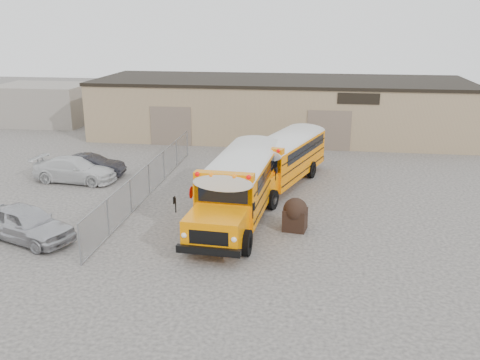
# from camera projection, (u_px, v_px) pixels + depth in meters

# --- Properties ---
(ground) EXTENTS (120.00, 120.00, 0.00)m
(ground) POSITION_uv_depth(u_px,v_px,m) (249.00, 220.00, 26.19)
(ground) COLOR #3A3735
(ground) RESTS_ON ground
(warehouse) EXTENTS (30.20, 10.20, 4.67)m
(warehouse) POSITION_uv_depth(u_px,v_px,m) (280.00, 107.00, 44.42)
(warehouse) COLOR tan
(warehouse) RESTS_ON ground
(chainlink_fence) EXTENTS (0.07, 18.07, 1.81)m
(chainlink_fence) POSITION_uv_depth(u_px,v_px,m) (149.00, 179.00, 29.59)
(chainlink_fence) COLOR gray
(chainlink_fence) RESTS_ON ground
(distant_building_left) EXTENTS (8.00, 6.00, 3.60)m
(distant_building_left) POSITION_uv_depth(u_px,v_px,m) (44.00, 104.00, 49.50)
(distant_building_left) COLOR gray
(distant_building_left) RESTS_ON ground
(school_bus_left) EXTENTS (3.67, 11.01, 3.18)m
(school_bus_left) POSITION_uv_depth(u_px,v_px,m) (263.00, 149.00, 32.34)
(school_bus_left) COLOR #FF8600
(school_bus_left) RESTS_ON ground
(school_bus_right) EXTENTS (5.38, 10.41, 2.97)m
(school_bus_right) POSITION_uv_depth(u_px,v_px,m) (314.00, 136.00, 36.52)
(school_bus_right) COLOR #FF8100
(school_bus_right) RESTS_ON ground
(tarp_bundle) EXTENTS (1.17, 1.14, 1.56)m
(tarp_bundle) POSITION_uv_depth(u_px,v_px,m) (295.00, 214.00, 24.69)
(tarp_bundle) COLOR black
(tarp_bundle) RESTS_ON ground
(car_silver) EXTENTS (5.08, 3.49, 1.60)m
(car_silver) POSITION_uv_depth(u_px,v_px,m) (26.00, 223.00, 23.54)
(car_silver) COLOR #B8B9BD
(car_silver) RESTS_ON ground
(car_white) EXTENTS (5.22, 2.49, 1.47)m
(car_white) POSITION_uv_depth(u_px,v_px,m) (75.00, 170.00, 32.09)
(car_white) COLOR silver
(car_white) RESTS_ON ground
(car_dark) EXTENTS (4.25, 1.80, 1.36)m
(car_dark) POSITION_uv_depth(u_px,v_px,m) (91.00, 166.00, 33.13)
(car_dark) COLOR black
(car_dark) RESTS_ON ground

